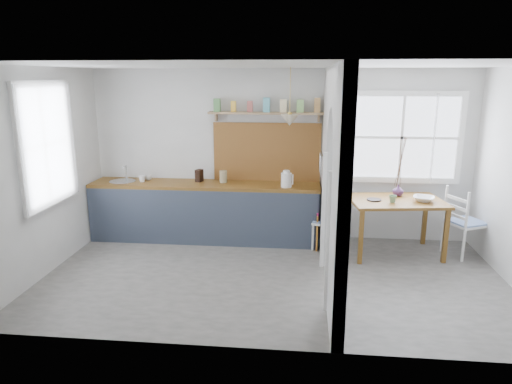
# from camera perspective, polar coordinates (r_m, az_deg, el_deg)

# --- Properties ---
(floor) EXTENTS (5.80, 3.20, 0.01)m
(floor) POSITION_cam_1_polar(r_m,az_deg,el_deg) (5.91, 2.09, -10.54)
(floor) COLOR gray
(floor) RESTS_ON ground
(ceiling) EXTENTS (5.80, 3.20, 0.01)m
(ceiling) POSITION_cam_1_polar(r_m,az_deg,el_deg) (5.37, 2.35, 15.56)
(ceiling) COLOR silver
(ceiling) RESTS_ON walls
(walls) EXTENTS (5.81, 3.21, 2.60)m
(walls) POSITION_cam_1_polar(r_m,az_deg,el_deg) (5.49, 2.21, 1.88)
(walls) COLOR silver
(walls) RESTS_ON floor
(partition) EXTENTS (0.12, 3.20, 2.60)m
(partition) POSITION_cam_1_polar(r_m,az_deg,el_deg) (5.52, 9.54, 3.36)
(partition) COLOR silver
(partition) RESTS_ON floor
(kitchen_window) EXTENTS (0.10, 1.16, 1.50)m
(kitchen_window) POSITION_cam_1_polar(r_m,az_deg,el_deg) (6.29, -24.96, 5.38)
(kitchen_window) COLOR white
(kitchen_window) RESTS_ON walls
(nook_window) EXTENTS (1.76, 0.10, 1.30)m
(nook_window) POSITION_cam_1_polar(r_m,az_deg,el_deg) (7.13, 17.75, 6.49)
(nook_window) COLOR white
(nook_window) RESTS_ON walls
(counter) EXTENTS (3.50, 0.60, 0.90)m
(counter) POSITION_cam_1_polar(r_m,az_deg,el_deg) (7.13, -6.28, -2.33)
(counter) COLOR brown
(counter) RESTS_ON floor
(sink) EXTENTS (0.40, 0.40, 0.02)m
(sink) POSITION_cam_1_polar(r_m,az_deg,el_deg) (7.38, -16.34, 1.22)
(sink) COLOR silver
(sink) RESTS_ON counter
(backsplash) EXTENTS (1.65, 0.03, 0.90)m
(backsplash) POSITION_cam_1_polar(r_m,az_deg,el_deg) (7.04, 1.35, 5.01)
(backsplash) COLOR #99642D
(backsplash) RESTS_ON walls
(shelf) EXTENTS (1.75, 0.20, 0.21)m
(shelf) POSITION_cam_1_polar(r_m,az_deg,el_deg) (6.89, 1.33, 10.26)
(shelf) COLOR tan
(shelf) RESTS_ON walls
(pendant_lamp) EXTENTS (0.26, 0.26, 0.16)m
(pendant_lamp) POSITION_cam_1_polar(r_m,az_deg,el_deg) (6.54, 4.23, 8.95)
(pendant_lamp) COLOR beige
(pendant_lamp) RESTS_ON ceiling
(utensil_rail) EXTENTS (0.02, 0.50, 0.02)m
(utensil_rail) POSITION_cam_1_polar(r_m,az_deg,el_deg) (6.35, 8.26, 4.78)
(utensil_rail) COLOR silver
(utensil_rail) RESTS_ON partition
(dining_table) EXTENTS (1.38, 1.01, 0.80)m
(dining_table) POSITION_cam_1_polar(r_m,az_deg,el_deg) (6.81, 16.95, -4.18)
(dining_table) COLOR brown
(dining_table) RESTS_ON floor
(chair_left) EXTENTS (0.49, 0.49, 0.87)m
(chair_left) POSITION_cam_1_polar(r_m,az_deg,el_deg) (6.77, 9.00, -3.53)
(chair_left) COLOR white
(chair_left) RESTS_ON floor
(chair_right) EXTENTS (0.60, 0.60, 0.99)m
(chair_right) POSITION_cam_1_polar(r_m,az_deg,el_deg) (7.08, 24.79, -3.38)
(chair_right) COLOR white
(chair_right) RESTS_ON floor
(kettle) EXTENTS (0.23, 0.19, 0.25)m
(kettle) POSITION_cam_1_polar(r_m,az_deg,el_deg) (6.69, 3.81, 1.67)
(kettle) COLOR white
(kettle) RESTS_ON counter
(mug_a) EXTENTS (0.13, 0.13, 0.10)m
(mug_a) POSITION_cam_1_polar(r_m,az_deg,el_deg) (7.24, -14.05, 1.61)
(mug_a) COLOR white
(mug_a) RESTS_ON counter
(mug_b) EXTENTS (0.14, 0.14, 0.09)m
(mug_b) POSITION_cam_1_polar(r_m,az_deg,el_deg) (7.35, -13.35, 1.81)
(mug_b) COLOR silver
(mug_b) RESTS_ON counter
(knife_block) EXTENTS (0.12, 0.14, 0.19)m
(knife_block) POSITION_cam_1_polar(r_m,az_deg,el_deg) (7.10, -7.11, 2.05)
(knife_block) COLOR black
(knife_block) RESTS_ON counter
(jar) EXTENTS (0.13, 0.13, 0.18)m
(jar) POSITION_cam_1_polar(r_m,az_deg,el_deg) (7.01, -4.11, 1.94)
(jar) COLOR #958A64
(jar) RESTS_ON counter
(towel_magenta) EXTENTS (0.02, 0.03, 0.59)m
(towel_magenta) POSITION_cam_1_polar(r_m,az_deg,el_deg) (6.70, 7.63, -5.07)
(towel_magenta) COLOR #BC145E
(towel_magenta) RESTS_ON counter
(towel_orange) EXTENTS (0.02, 0.03, 0.56)m
(towel_orange) POSITION_cam_1_polar(r_m,az_deg,el_deg) (6.69, 7.63, -5.33)
(towel_orange) COLOR #C37625
(towel_orange) RESTS_ON counter
(bowl) EXTENTS (0.36, 0.36, 0.07)m
(bowl) POSITION_cam_1_polar(r_m,az_deg,el_deg) (6.73, 20.23, -0.80)
(bowl) COLOR white
(bowl) RESTS_ON dining_table
(table_cup) EXTENTS (0.14, 0.14, 0.10)m
(table_cup) POSITION_cam_1_polar(r_m,az_deg,el_deg) (6.53, 16.72, -0.83)
(table_cup) COLOR gray
(table_cup) RESTS_ON dining_table
(plate) EXTENTS (0.24, 0.24, 0.02)m
(plate) POSITION_cam_1_polar(r_m,az_deg,el_deg) (6.58, 14.54, -0.93)
(plate) COLOR black
(plate) RESTS_ON dining_table
(vase) EXTENTS (0.19, 0.19, 0.16)m
(vase) POSITION_cam_1_polar(r_m,az_deg,el_deg) (6.91, 17.34, 0.21)
(vase) COLOR #46264E
(vase) RESTS_ON dining_table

